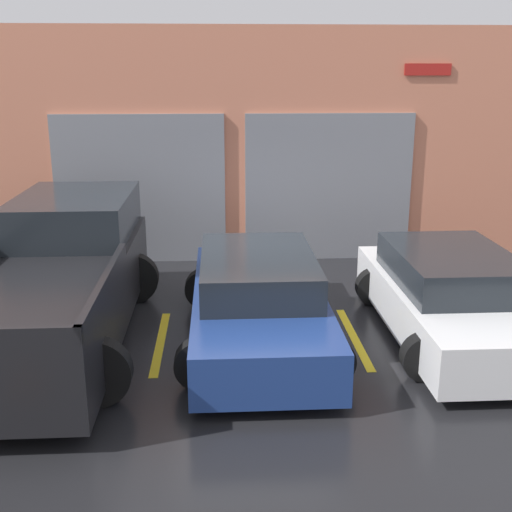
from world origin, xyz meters
TOP-DOWN VIEW (x-y plane):
  - ground_plane at (0.00, 0.00)m, footprint 28.00×28.00m
  - shophouse_building at (-0.01, 3.29)m, footprint 12.68×0.68m
  - pickup_truck at (-2.76, -0.80)m, footprint 2.45×5.52m
  - sedan_white at (2.76, -1.07)m, footprint 2.17×4.28m
  - sedan_side at (0.00, -1.06)m, footprint 2.19×4.46m
  - parking_stripe_left at (-1.38, -1.09)m, footprint 0.12×2.20m
  - parking_stripe_centre at (1.38, -1.09)m, footprint 0.12×2.20m

SIDE VIEW (x-z plane):
  - ground_plane at x=0.00m, z-range 0.00..0.00m
  - parking_stripe_left at x=-1.38m, z-range 0.00..0.01m
  - parking_stripe_centre at x=1.38m, z-range 0.00..0.01m
  - sedan_white at x=2.76m, z-range -0.04..1.20m
  - sedan_side at x=0.00m, z-range -0.03..1.21m
  - pickup_truck at x=-2.76m, z-range -0.05..1.79m
  - shophouse_building at x=-0.01m, z-range -0.03..4.47m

